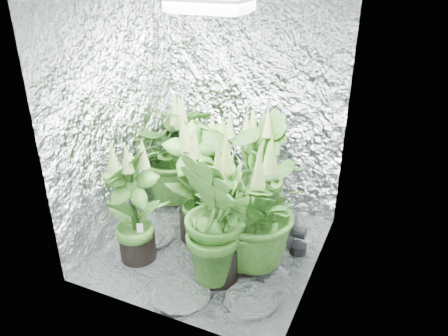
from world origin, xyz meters
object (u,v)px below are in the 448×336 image
Objects in this scene: plant_c at (259,172)px; plant_g at (217,218)px; grow_lamp at (210,5)px; plant_a at (176,151)px; plant_d at (220,176)px; plant_f at (134,206)px; plant_b at (197,187)px; plant_e at (251,209)px; circulation_fan at (296,237)px.

plant_g is at bearing -90.36° from plant_c.
grow_lamp is 0.45× the size of plant_a.
grow_lamp is at bearing -76.02° from plant_d.
plant_f is at bearing -79.29° from plant_a.
plant_b is 0.92× the size of plant_e.
grow_lamp is 0.48× the size of plant_b.
plant_a is 1.22m from plant_g.
plant_b is at bearing 161.54° from plant_e.
circulation_fan is (0.78, 0.13, -0.33)m from plant_b.
plant_a is 1.10× the size of plant_f.
plant_f is (-0.66, -0.85, -0.02)m from plant_c.
plant_c is at bearing 34.36° from plant_d.
plant_c is 1.08m from plant_f.
plant_e is (0.35, -0.09, -1.34)m from grow_lamp.
plant_b is 1.03× the size of plant_f.
plant_e is 0.28m from plant_g.
plant_d is at bearing 59.82° from plant_f.
plant_c is 0.61m from plant_e.
grow_lamp is 1.38m from plant_e.
plant_a is 1.35m from circulation_fan.
plant_a is 3.35× the size of circulation_fan.
grow_lamp is 1.81m from circulation_fan.
plant_b is 0.54m from plant_g.
grow_lamp is at bearing 120.34° from plant_g.
plant_c is at bearing 68.79° from grow_lamp.
plant_a is at bearing 146.04° from plant_e.
plant_c is at bearing 49.06° from plant_b.
plant_f is (-0.47, -0.35, -1.37)m from grow_lamp.
plant_g is (0.19, -0.32, -1.32)m from grow_lamp.
circulation_fan is at bearing -34.36° from plant_c.
plant_d is (-0.08, 0.31, -1.35)m from grow_lamp.
grow_lamp reaches higher than plant_f.
plant_f is (0.17, -0.92, -0.04)m from plant_a.
plant_d is 1.02× the size of plant_f.
plant_c reaches higher than plant_d.
plant_b is at bearing -111.58° from plant_d.
circulation_fan is at bearing -16.07° from plant_a.
plant_f is at bearing -124.30° from plant_b.
plant_g reaches higher than circulation_fan.
plant_g is at bearing -67.24° from plant_d.
plant_e is (0.42, -0.41, 0.01)m from plant_d.
plant_b is 0.25m from plant_d.
circulation_fan is at bearing 9.49° from plant_b.
plant_e reaches higher than plant_b.
grow_lamp is 0.46× the size of plant_g.
plant_c reaches higher than plant_f.
plant_b is at bearing -170.89° from circulation_fan.
plant_c is 3.14× the size of circulation_fan.
plant_a is 0.99× the size of plant_e.
plant_c is at bearing 89.64° from plant_g.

